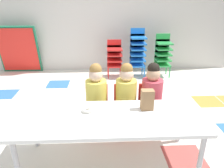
% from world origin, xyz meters
% --- Properties ---
extents(ground_plane, '(6.21, 4.67, 0.02)m').
position_xyz_m(ground_plane, '(0.00, -0.00, -0.01)').
color(ground_plane, silver).
extents(back_wall, '(6.21, 0.10, 2.75)m').
position_xyz_m(back_wall, '(0.00, 2.34, 1.38)').
color(back_wall, beige).
rests_on(back_wall, ground_plane).
extents(craft_table, '(1.86, 0.71, 0.55)m').
position_xyz_m(craft_table, '(0.07, -0.89, 0.50)').
color(craft_table, white).
rests_on(craft_table, ground_plane).
extents(seated_child_near_camera, '(0.32, 0.32, 0.92)m').
position_xyz_m(seated_child_near_camera, '(-0.07, -0.31, 0.55)').
color(seated_child_near_camera, red).
rests_on(seated_child_near_camera, ground_plane).
extents(seated_child_middle_seat, '(0.32, 0.31, 0.92)m').
position_xyz_m(seated_child_middle_seat, '(0.30, -0.31, 0.55)').
color(seated_child_middle_seat, red).
rests_on(seated_child_middle_seat, ground_plane).
extents(seated_child_far_right, '(0.32, 0.31, 0.92)m').
position_xyz_m(seated_child_far_right, '(0.63, -0.31, 0.55)').
color(seated_child_far_right, red).
rests_on(seated_child_far_right, ground_plane).
extents(kid_chair_red_stack, '(0.32, 0.30, 0.80)m').
position_xyz_m(kid_chair_red_stack, '(0.27, 1.79, 0.46)').
color(kid_chair_red_stack, red).
rests_on(kid_chair_red_stack, ground_plane).
extents(kid_chair_blue_stack, '(0.32, 0.30, 1.04)m').
position_xyz_m(kid_chair_blue_stack, '(0.78, 1.80, 0.58)').
color(kid_chair_blue_stack, blue).
rests_on(kid_chair_blue_stack, ground_plane).
extents(kid_chair_green_stack, '(0.32, 0.30, 0.92)m').
position_xyz_m(kid_chair_green_stack, '(1.33, 1.80, 0.52)').
color(kid_chair_green_stack, green).
rests_on(kid_chair_green_stack, ground_plane).
extents(folded_activity_table, '(0.90, 0.29, 1.09)m').
position_xyz_m(folded_activity_table, '(-1.89, 2.14, 0.54)').
color(folded_activity_table, '#19724C').
rests_on(folded_activity_table, ground_plane).
extents(paper_bag_brown, '(0.13, 0.09, 0.22)m').
position_xyz_m(paper_bag_brown, '(0.47, -0.75, 0.66)').
color(paper_bag_brown, '#9E754C').
rests_on(paper_bag_brown, craft_table).
extents(paper_plate_near_edge, '(0.18, 0.18, 0.01)m').
position_xyz_m(paper_plate_near_edge, '(-0.15, -0.79, 0.55)').
color(paper_plate_near_edge, white).
rests_on(paper_plate_near_edge, craft_table).
extents(paper_plate_center_table, '(0.18, 0.18, 0.01)m').
position_xyz_m(paper_plate_center_table, '(0.32, -0.89, 0.55)').
color(paper_plate_center_table, white).
rests_on(paper_plate_center_table, craft_table).
extents(donut_powdered_on_plate, '(0.12, 0.12, 0.04)m').
position_xyz_m(donut_powdered_on_plate, '(-0.15, -0.79, 0.57)').
color(donut_powdered_on_plate, white).
rests_on(donut_powdered_on_plate, craft_table).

